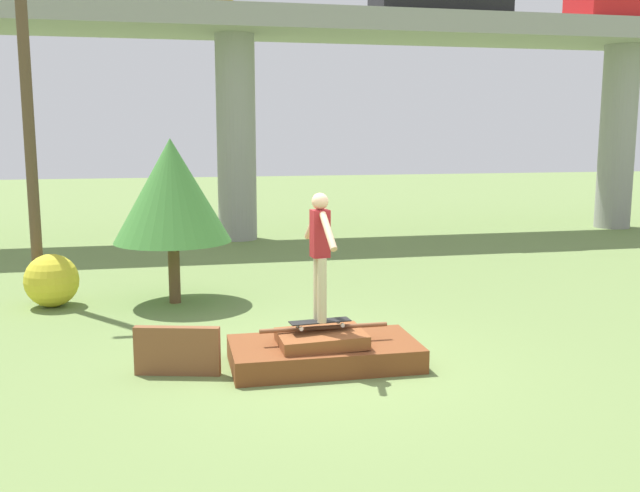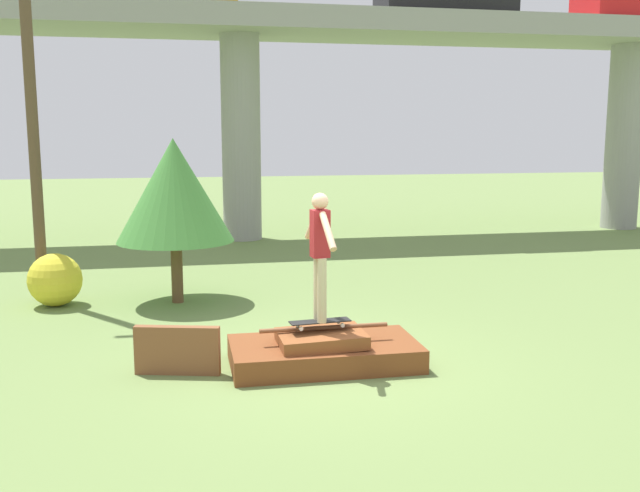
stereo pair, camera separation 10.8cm
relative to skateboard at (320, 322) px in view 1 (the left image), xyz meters
name	(u,v)px [view 1 (the left image)]	position (x,y,z in m)	size (l,w,h in m)	color
ground_plane	(324,365)	(0.07, 0.07, -0.61)	(80.00, 80.00, 0.00)	olive
scrap_pile	(324,351)	(0.06, 0.05, -0.43)	(2.49, 1.31, 0.54)	brown
scrap_plank_loose	(177,351)	(-1.84, 0.09, -0.30)	(1.09, 0.40, 0.63)	brown
skateboard	(320,322)	(0.00, 0.00, 0.00)	(0.82, 0.29, 0.09)	black
skater	(320,247)	(0.00, 0.00, 0.99)	(0.24, 1.18, 1.68)	#C6B78E
highway_overpass	(235,46)	(0.07, 11.54, 4.80)	(44.00, 3.23, 6.33)	gray
car_on_overpass_far_right	(634,3)	(12.11, 11.06, 6.28)	(3.87, 1.68, 1.38)	red
utility_pole	(24,54)	(-4.26, 4.76, 3.80)	(1.30, 0.20, 8.57)	brown
tree_behind_left	(172,191)	(-1.82, 4.05, 1.42)	(2.09, 2.09, 2.96)	brown
bush_yellow_flowering	(52,280)	(-3.95, 4.21, -0.14)	(0.94, 0.94, 0.94)	gold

